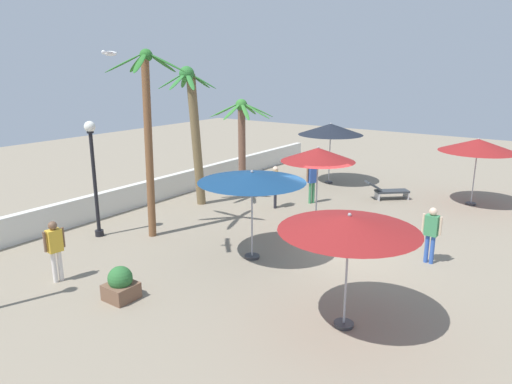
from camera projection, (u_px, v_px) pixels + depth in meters
name	position (u px, v px, depth m)	size (l,w,h in m)	color
ground_plane	(336.00, 250.00, 14.60)	(56.00, 56.00, 0.00)	gray
boundary_wall	(144.00, 193.00, 19.34)	(25.20, 0.30, 0.95)	silver
patio_umbrella_0	(349.00, 224.00, 9.71)	(2.99, 2.99, 2.61)	#333338
patio_umbrella_1	(318.00, 155.00, 15.71)	(2.51, 2.51, 2.95)	#333338
patio_umbrella_2	(478.00, 145.00, 18.77)	(3.02, 3.02, 2.77)	#333338
patio_umbrella_3	(331.00, 129.00, 22.32)	(3.09, 3.09, 2.95)	#333338
patio_umbrella_4	(252.00, 178.00, 13.37)	(3.13, 3.13, 2.68)	#333338
palm_tree_0	(194.00, 123.00, 18.43)	(2.24, 1.94, 5.56)	brown
palm_tree_1	(242.00, 132.00, 21.06)	(2.87, 2.87, 4.15)	brown
palm_tree_2	(148.00, 125.00, 14.96)	(2.45, 2.46, 6.07)	brown
lamp_post_0	(93.00, 168.00, 15.22)	(0.36, 0.36, 3.86)	black
lounge_chair_0	(387.00, 190.00, 20.09)	(1.66, 1.75, 0.83)	#B7B7BC
guest_0	(431.00, 230.00, 13.39)	(0.26, 0.56, 1.68)	#3359B2
guest_1	(312.00, 178.00, 19.36)	(0.51, 0.38, 1.75)	#3F8C59
guest_2	(55.00, 245.00, 12.22)	(0.56, 0.28, 1.68)	silver
guest_3	(275.00, 183.00, 18.73)	(0.48, 0.40, 1.71)	#26262D
seagull_0	(110.00, 53.00, 11.67)	(1.01, 0.91, 0.14)	white
planter	(121.00, 284.00, 11.43)	(0.70, 0.70, 0.85)	brown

